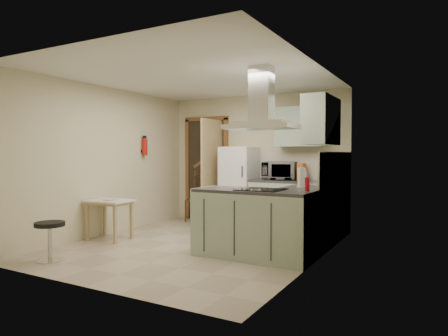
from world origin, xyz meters
The scene contains 28 objects.
floor centered at (0.00, 0.00, 0.00)m, with size 4.20×4.20×0.00m, color tan.
ceiling centered at (0.00, 0.00, 2.50)m, with size 4.20×4.20×0.00m, color silver.
back_wall centered at (0.00, 2.10, 1.25)m, with size 3.60×3.60×0.00m, color beige.
left_wall centered at (-1.80, 0.00, 1.25)m, with size 4.20×4.20×0.00m, color beige.
right_wall centered at (1.80, 0.00, 1.25)m, with size 4.20×4.20×0.00m, color beige.
doorway centered at (-1.10, 2.07, 1.05)m, with size 1.10×0.12×2.10m, color brown.
fridge centered at (-0.20, 1.80, 0.75)m, with size 0.60×0.60×1.50m, color white.
counter_back centered at (0.66, 1.80, 0.45)m, with size 1.08×0.60×0.90m, color #9EB2A0.
counter_right centered at (1.50, 1.12, 0.45)m, with size 0.60×1.95×0.90m, color #9EB2A0.
splashback centered at (0.96, 2.09, 1.15)m, with size 1.68×0.02×0.50m, color beige.
wall_cabinet_back centered at (0.95, 1.93, 1.85)m, with size 0.85×0.35×0.70m, color #9EB2A0.
wall_cabinet_right centered at (1.62, 0.85, 1.85)m, with size 0.35×0.90×0.70m, color #9EB2A0.
peninsula centered at (1.02, -0.18, 0.45)m, with size 1.55×0.65×0.90m, color #9EB2A0.
hob centered at (1.12, -0.18, 0.91)m, with size 0.58×0.50×0.01m, color black.
extractor_hood centered at (1.12, -0.18, 1.72)m, with size 0.90×0.55×0.10m, color silver.
sink centered at (1.50, 0.95, 0.91)m, with size 0.45×0.40×0.01m, color silver.
fire_extinguisher centered at (-1.74, 0.90, 1.50)m, with size 0.10×0.10×0.32m, color #B2140F.
drop_leaf_table centered at (-1.44, -0.32, 0.32)m, with size 0.68×0.51×0.64m, color tan.
bentwood_chair centered at (-1.15, 1.77, 0.44)m, with size 0.40×0.40×0.89m, color #52311B.
stool centered at (-1.19, -1.60, 0.25)m, with size 0.37×0.37×0.50m, color black.
microwave centered at (0.58, 1.87, 1.06)m, with size 0.59×0.40×0.33m, color black.
kettle centered at (1.02, 1.92, 1.00)m, with size 0.13×0.13×0.20m, color silver.
cereal_box centered at (0.99, 1.91, 1.05)m, with size 0.08×0.20×0.30m, color orange.
soap_bottle centered at (1.61, 1.17, 0.99)m, with size 0.08×0.08×0.17m, color silver.
paper_towel centered at (1.48, 0.42, 1.04)m, with size 0.11×0.11×0.29m, color silver.
cup centered at (1.43, 0.73, 0.95)m, with size 0.12×0.12×0.10m, color white.
red_bottle centered at (1.69, -0.03, 0.99)m, with size 0.06×0.06×0.17m, color red.
book centered at (-1.48, -0.32, 0.68)m, with size 0.15×0.20×0.09m, color #99333F.
Camera 1 is at (3.22, -4.94, 1.37)m, focal length 32.00 mm.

